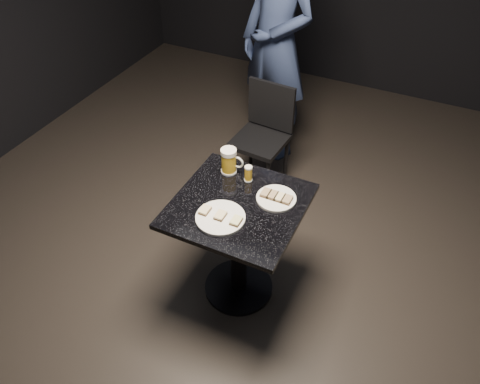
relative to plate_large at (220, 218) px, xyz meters
The scene contains 11 objects.
floor 0.77m from the plate_large, 76.19° to the left, with size 6.00×6.00×0.00m, color black.
room_shell 1.09m from the plate_large, 76.19° to the left, with size 6.00×6.00×6.00m.
plate_large is the anchor object (origin of this frame).
plate_small 0.34m from the plate_large, 52.15° to the left, with size 0.22×0.22×0.01m, color white.
patron 1.76m from the plate_large, 102.90° to the left, with size 0.70×0.46×1.92m, color navy.
table 0.29m from the plate_large, 76.19° to the left, with size 0.70×0.70×0.75m.
beer_mug 0.41m from the plate_large, 109.80° to the left, with size 0.14×0.10×0.16m.
beer_tumbler 0.35m from the plate_large, 90.16° to the left, with size 0.05×0.05×0.10m.
chair 1.25m from the plate_large, 102.29° to the left, with size 0.40×0.40×0.86m.
canapes_on_plate_large 0.02m from the plate_large, 75.96° to the left, with size 0.24×0.07×0.02m.
canapes_on_plate_small 0.34m from the plate_large, 52.15° to the left, with size 0.17×0.07×0.02m.
Camera 1 is at (0.82, -1.69, 2.49)m, focal length 35.00 mm.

